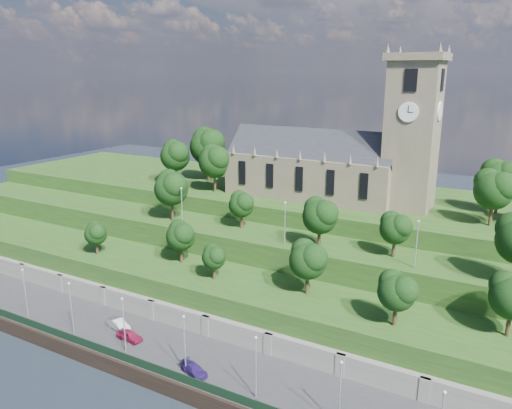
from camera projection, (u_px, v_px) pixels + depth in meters
The scene contains 17 objects.
ground at pixel (187, 403), 59.62m from camera, with size 320.00×320.00×0.00m, color black.
promenade at pixel (215, 370), 64.41m from camera, with size 160.00×12.00×2.00m, color #2D2D30.
quay_wall at pixel (187, 395), 59.29m from camera, with size 160.00×0.50×2.20m, color black.
fence at pixel (190, 381), 59.45m from camera, with size 160.00×0.10×1.20m, color black.
retaining_wall at pixel (239, 339), 69.06m from camera, with size 160.00×2.10×5.00m.
embankment_lower at pixel (260, 311), 73.75m from camera, with size 160.00×12.00×8.00m, color #214216.
embankment_upper at pixel (292, 273), 82.50m from camera, with size 160.00×10.00×12.00m, color #214216.
hilltop at pixel (337, 230), 99.80m from camera, with size 160.00×32.00×15.00m, color #214216.
church at pixel (337, 160), 92.16m from camera, with size 38.60×12.35×27.60m.
trees_lower at pixel (304, 262), 68.70m from camera, with size 68.15×8.95×7.87m.
trees_upper at pixel (315, 210), 76.49m from camera, with size 63.00×8.25×9.21m.
trees_hilltop at pixel (312, 162), 93.49m from camera, with size 76.31×16.27×11.68m.
lamp_posts_promenade at pixel (185, 340), 60.98m from camera, with size 60.36×0.36×7.85m.
lamp_posts_upper at pixel (285, 220), 77.37m from camera, with size 40.36×0.36×6.95m.
car_left at pixel (130, 335), 69.51m from camera, with size 1.65×4.10×1.40m, color maroon.
car_middle at pixel (119, 324), 72.47m from camera, with size 1.54×4.43×1.46m, color #A5A6AA.
car_right at pixel (194, 369), 61.73m from camera, with size 1.72×4.22×1.22m, color navy.
Camera 1 is at (32.34, -40.85, 38.33)m, focal length 35.00 mm.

